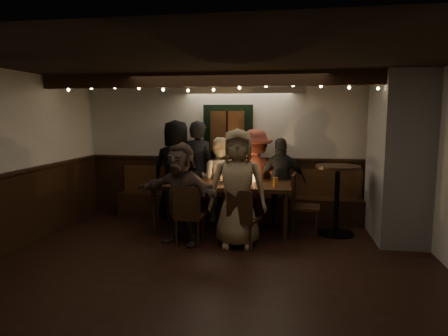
% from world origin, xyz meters
% --- Properties ---
extents(room, '(6.02, 5.01, 2.62)m').
position_xyz_m(room, '(1.07, 1.42, 1.07)').
color(room, black).
rests_on(room, ground).
extents(dining_table, '(2.30, 0.99, 1.00)m').
position_xyz_m(dining_table, '(-0.14, 1.40, 0.75)').
color(dining_table, black).
rests_on(dining_table, ground).
extents(chair_near_left, '(0.41, 0.41, 0.91)m').
position_xyz_m(chair_near_left, '(-0.51, 0.56, 0.51)').
color(chair_near_left, black).
rests_on(chair_near_left, ground).
extents(chair_near_right, '(0.49, 0.49, 0.88)m').
position_xyz_m(chair_near_right, '(0.30, 0.55, 0.50)').
color(chair_near_right, black).
rests_on(chair_near_right, ground).
extents(chair_end, '(0.50, 0.50, 1.00)m').
position_xyz_m(chair_end, '(1.15, 1.40, 0.56)').
color(chair_end, black).
rests_on(chair_end, ground).
extents(high_top, '(0.72, 0.72, 1.14)m').
position_xyz_m(high_top, '(1.75, 1.51, 0.72)').
color(high_top, black).
rests_on(high_top, ground).
extents(person_a, '(0.91, 0.60, 1.87)m').
position_xyz_m(person_a, '(-1.11, 2.04, 0.93)').
color(person_a, black).
rests_on(person_a, ground).
extents(person_b, '(0.74, 0.55, 1.86)m').
position_xyz_m(person_b, '(-0.73, 2.15, 0.93)').
color(person_b, black).
rests_on(person_b, ground).
extents(person_c, '(0.84, 0.70, 1.56)m').
position_xyz_m(person_c, '(-0.30, 2.03, 0.78)').
color(person_c, beige).
rests_on(person_c, ground).
extents(person_d, '(1.23, 0.91, 1.70)m').
position_xyz_m(person_d, '(0.35, 2.07, 0.85)').
color(person_d, maroon).
rests_on(person_d, ground).
extents(person_e, '(0.98, 0.60, 1.55)m').
position_xyz_m(person_e, '(0.83, 2.06, 0.78)').
color(person_e, '#292929').
rests_on(person_e, ground).
extents(person_f, '(1.51, 0.95, 1.56)m').
position_xyz_m(person_f, '(-0.64, 0.62, 0.78)').
color(person_f, '#44342B').
rests_on(person_f, ground).
extents(person_g, '(0.91, 0.64, 1.76)m').
position_xyz_m(person_g, '(0.22, 0.64, 0.88)').
color(person_g, '#947D5A').
rests_on(person_g, ground).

